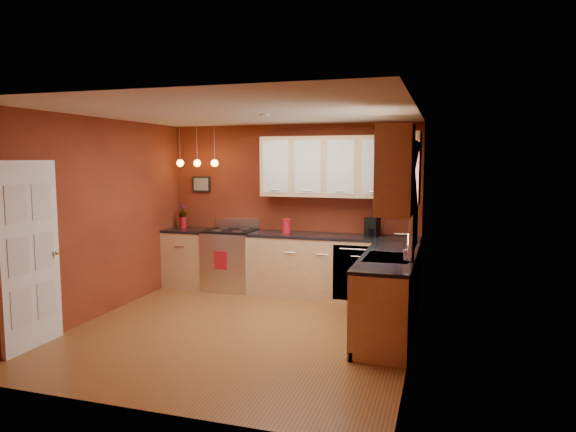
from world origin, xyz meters
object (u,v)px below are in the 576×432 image
(gas_range, at_px, (231,259))
(sink, at_px, (388,259))
(soap_pump, at_px, (409,253))
(coffee_maker, at_px, (372,228))
(red_canister, at_px, (286,226))

(gas_range, xyz_separation_m, sink, (2.62, -1.50, 0.43))
(sink, xyz_separation_m, soap_pump, (0.25, -0.22, 0.13))
(soap_pump, bearing_deg, coffee_maker, 110.01)
(gas_range, relative_size, coffee_maker, 4.03)
(sink, relative_size, red_canister, 3.18)
(gas_range, height_order, sink, sink)
(red_canister, relative_size, soap_pump, 1.08)
(gas_range, height_order, coffee_maker, coffee_maker)
(sink, xyz_separation_m, coffee_maker, (-0.39, 1.54, 0.15))
(sink, distance_m, coffee_maker, 1.60)
(sink, bearing_deg, soap_pump, -41.74)
(red_canister, height_order, soap_pump, red_canister)
(soap_pump, bearing_deg, red_canister, 138.72)
(gas_range, height_order, red_canister, red_canister)
(gas_range, distance_m, sink, 3.05)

